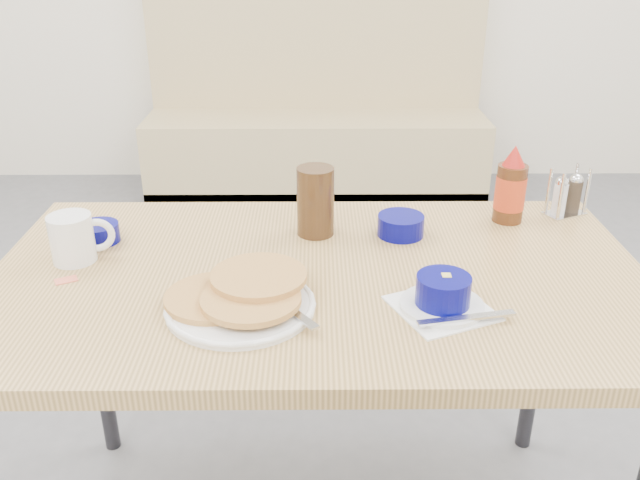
{
  "coord_description": "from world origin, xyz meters",
  "views": [
    {
      "loc": [
        -0.01,
        -1.02,
        1.43
      ],
      "look_at": [
        0.0,
        0.28,
        0.82
      ],
      "focal_mm": 38.0,
      "sensor_mm": 36.0,
      "label": 1
    }
  ],
  "objects_px": {
    "dining_table": "(319,297)",
    "syrup_bottle": "(510,189)",
    "condiment_caddy": "(567,198)",
    "coffee_mug": "(74,238)",
    "butter_bowl": "(401,226)",
    "booth_bench": "(316,129)",
    "creamer_bowl": "(99,233)",
    "pancake_plate": "(241,298)",
    "amber_tumbler": "(315,201)",
    "grits_setting": "(443,295)"
  },
  "relations": [
    {
      "from": "dining_table",
      "to": "syrup_bottle",
      "type": "distance_m",
      "value": 0.56
    },
    {
      "from": "condiment_caddy",
      "to": "coffee_mug",
      "type": "bearing_deg",
      "value": 167.42
    },
    {
      "from": "butter_bowl",
      "to": "condiment_caddy",
      "type": "bearing_deg",
      "value": 15.9
    },
    {
      "from": "booth_bench",
      "to": "dining_table",
      "type": "relative_size",
      "value": 1.36
    },
    {
      "from": "creamer_bowl",
      "to": "coffee_mug",
      "type": "bearing_deg",
      "value": -101.65
    },
    {
      "from": "dining_table",
      "to": "coffee_mug",
      "type": "bearing_deg",
      "value": 173.48
    },
    {
      "from": "pancake_plate",
      "to": "coffee_mug",
      "type": "bearing_deg",
      "value": 151.7
    },
    {
      "from": "coffee_mug",
      "to": "amber_tumbler",
      "type": "relative_size",
      "value": 0.83
    },
    {
      "from": "butter_bowl",
      "to": "coffee_mug",
      "type": "bearing_deg",
      "value": -170.03
    },
    {
      "from": "pancake_plate",
      "to": "creamer_bowl",
      "type": "bearing_deg",
      "value": 140.01
    },
    {
      "from": "creamer_bowl",
      "to": "dining_table",
      "type": "bearing_deg",
      "value": -17.21
    },
    {
      "from": "amber_tumbler",
      "to": "butter_bowl",
      "type": "bearing_deg",
      "value": -2.84
    },
    {
      "from": "pancake_plate",
      "to": "condiment_caddy",
      "type": "distance_m",
      "value": 0.9
    },
    {
      "from": "booth_bench",
      "to": "pancake_plate",
      "type": "bearing_deg",
      "value": -93.21
    },
    {
      "from": "coffee_mug",
      "to": "creamer_bowl",
      "type": "relative_size",
      "value": 1.43
    },
    {
      "from": "condiment_caddy",
      "to": "syrup_bottle",
      "type": "bearing_deg",
      "value": 169.14
    },
    {
      "from": "grits_setting",
      "to": "creamer_bowl",
      "type": "bearing_deg",
      "value": 157.3
    },
    {
      "from": "dining_table",
      "to": "syrup_bottle",
      "type": "relative_size",
      "value": 7.22
    },
    {
      "from": "dining_table",
      "to": "syrup_bottle",
      "type": "bearing_deg",
      "value": 30.06
    },
    {
      "from": "booth_bench",
      "to": "dining_table",
      "type": "distance_m",
      "value": 2.56
    },
    {
      "from": "creamer_bowl",
      "to": "pancake_plate",
      "type": "bearing_deg",
      "value": -39.99
    },
    {
      "from": "booth_bench",
      "to": "pancake_plate",
      "type": "xyz_separation_m",
      "value": [
        -0.15,
        -2.68,
        0.43
      ]
    },
    {
      "from": "grits_setting",
      "to": "amber_tumbler",
      "type": "relative_size",
      "value": 1.47
    },
    {
      "from": "butter_bowl",
      "to": "syrup_bottle",
      "type": "distance_m",
      "value": 0.29
    },
    {
      "from": "butter_bowl",
      "to": "condiment_caddy",
      "type": "relative_size",
      "value": 0.89
    },
    {
      "from": "grits_setting",
      "to": "butter_bowl",
      "type": "distance_m",
      "value": 0.34
    },
    {
      "from": "dining_table",
      "to": "condiment_caddy",
      "type": "xyz_separation_m",
      "value": [
        0.63,
        0.31,
        0.11
      ]
    },
    {
      "from": "booth_bench",
      "to": "creamer_bowl",
      "type": "xyz_separation_m",
      "value": [
        -0.51,
        -2.38,
        0.43
      ]
    },
    {
      "from": "butter_bowl",
      "to": "syrup_bottle",
      "type": "height_order",
      "value": "syrup_bottle"
    },
    {
      "from": "pancake_plate",
      "to": "amber_tumbler",
      "type": "height_order",
      "value": "amber_tumbler"
    },
    {
      "from": "amber_tumbler",
      "to": "coffee_mug",
      "type": "bearing_deg",
      "value": -165.29
    },
    {
      "from": "dining_table",
      "to": "grits_setting",
      "type": "xyz_separation_m",
      "value": [
        0.24,
        -0.15,
        0.09
      ]
    },
    {
      "from": "amber_tumbler",
      "to": "syrup_bottle",
      "type": "height_order",
      "value": "syrup_bottle"
    },
    {
      "from": "creamer_bowl",
      "to": "amber_tumbler",
      "type": "distance_m",
      "value": 0.51
    },
    {
      "from": "amber_tumbler",
      "to": "pancake_plate",
      "type": "bearing_deg",
      "value": -112.76
    },
    {
      "from": "dining_table",
      "to": "coffee_mug",
      "type": "relative_size",
      "value": 10.29
    },
    {
      "from": "booth_bench",
      "to": "amber_tumbler",
      "type": "distance_m",
      "value": 2.39
    },
    {
      "from": "booth_bench",
      "to": "condiment_caddy",
      "type": "bearing_deg",
      "value": -74.23
    },
    {
      "from": "condiment_caddy",
      "to": "syrup_bottle",
      "type": "height_order",
      "value": "syrup_bottle"
    },
    {
      "from": "booth_bench",
      "to": "butter_bowl",
      "type": "xyz_separation_m",
      "value": [
        0.2,
        -2.35,
        0.43
      ]
    },
    {
      "from": "pancake_plate",
      "to": "grits_setting",
      "type": "bearing_deg",
      "value": -1.47
    },
    {
      "from": "dining_table",
      "to": "coffee_mug",
      "type": "height_order",
      "value": "coffee_mug"
    },
    {
      "from": "amber_tumbler",
      "to": "creamer_bowl",
      "type": "bearing_deg",
      "value": -175.44
    },
    {
      "from": "butter_bowl",
      "to": "syrup_bottle",
      "type": "relative_size",
      "value": 0.57
    },
    {
      "from": "pancake_plate",
      "to": "butter_bowl",
      "type": "height_order",
      "value": "pancake_plate"
    },
    {
      "from": "pancake_plate",
      "to": "dining_table",
      "type": "bearing_deg",
      "value": 43.87
    },
    {
      "from": "grits_setting",
      "to": "butter_bowl",
      "type": "relative_size",
      "value": 2.21
    },
    {
      "from": "coffee_mug",
      "to": "amber_tumbler",
      "type": "distance_m",
      "value": 0.54
    },
    {
      "from": "booth_bench",
      "to": "amber_tumbler",
      "type": "height_order",
      "value": "booth_bench"
    },
    {
      "from": "syrup_bottle",
      "to": "pancake_plate",
      "type": "bearing_deg",
      "value": -146.13
    }
  ]
}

